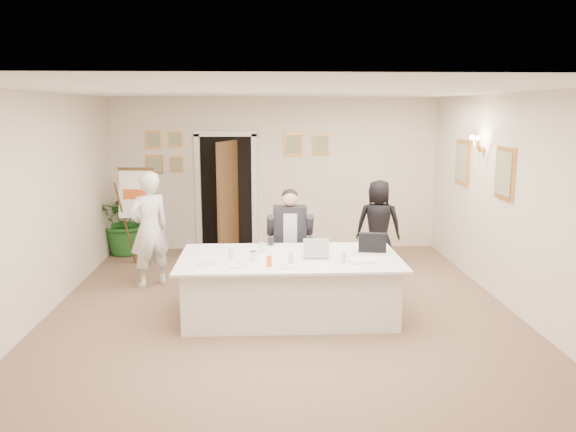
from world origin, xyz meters
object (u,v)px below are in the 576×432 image
(laptop_bag, at_px, (372,242))
(seated_man, at_px, (290,240))
(standing_man, at_px, (149,230))
(laptop, at_px, (315,246))
(steel_jug, at_px, (254,255))
(oj_glass, at_px, (269,261))
(flip_chart, at_px, (139,221))
(potted_palm, at_px, (127,220))
(standing_woman, at_px, (378,225))
(paper_stack, at_px, (362,261))
(conference_table, at_px, (290,286))

(laptop_bag, bearing_deg, seated_man, 150.23)
(standing_man, xyz_separation_m, laptop, (2.32, -1.33, 0.06))
(seated_man, xyz_separation_m, steel_jug, (-0.50, -1.16, 0.08))
(oj_glass, bearing_deg, laptop, 36.46)
(flip_chart, relative_size, potted_palm, 1.29)
(standing_man, relative_size, laptop_bag, 4.81)
(laptop, relative_size, oj_glass, 2.65)
(seated_man, relative_size, flip_chart, 0.93)
(standing_woman, height_order, laptop, standing_woman)
(seated_man, bearing_deg, potted_palm, 128.46)
(potted_palm, distance_m, paper_stack, 5.10)
(conference_table, bearing_deg, oj_glass, -120.87)
(flip_chart, bearing_deg, oj_glass, -54.17)
(conference_table, relative_size, seated_man, 1.84)
(laptop, bearing_deg, paper_stack, -26.99)
(flip_chart, distance_m, potted_palm, 0.85)
(flip_chart, distance_m, oj_glass, 3.66)
(standing_man, xyz_separation_m, steel_jug, (1.55, -1.46, -0.02))
(standing_woman, distance_m, oj_glass, 3.11)
(paper_stack, relative_size, oj_glass, 2.32)
(standing_woman, bearing_deg, flip_chart, 4.37)
(paper_stack, bearing_deg, conference_table, 161.71)
(seated_man, bearing_deg, steel_jug, -126.46)
(seated_man, distance_m, flip_chart, 2.88)
(laptop, xyz_separation_m, paper_stack, (0.54, -0.28, -0.12))
(oj_glass, bearing_deg, standing_woman, 54.27)
(potted_palm, height_order, oj_glass, potted_palm)
(standing_man, height_order, potted_palm, standing_man)
(steel_jug, bearing_deg, flip_chart, 126.34)
(laptop, xyz_separation_m, laptop_bag, (0.76, 0.19, -0.01))
(potted_palm, relative_size, paper_stack, 4.13)
(conference_table, relative_size, paper_stack, 9.09)
(laptop, bearing_deg, standing_woman, 59.92)
(flip_chart, height_order, steel_jug, flip_chart)
(conference_table, bearing_deg, seated_man, 86.84)
(conference_table, distance_m, potted_palm, 4.31)
(standing_woman, bearing_deg, laptop, 70.27)
(laptop_bag, relative_size, oj_glass, 2.73)
(flip_chart, distance_m, paper_stack, 4.31)
(seated_man, xyz_separation_m, oj_glass, (-0.32, -1.47, 0.09))
(potted_palm, relative_size, oj_glass, 9.58)
(conference_table, distance_m, laptop, 0.61)
(paper_stack, distance_m, oj_glass, 1.14)
(standing_woman, height_order, laptop_bag, standing_woman)
(potted_palm, relative_size, laptop_bag, 3.51)
(conference_table, height_order, oj_glass, oj_glass)
(flip_chart, xyz_separation_m, laptop_bag, (3.48, -2.34, 0.15))
(paper_stack, distance_m, steel_jug, 1.32)
(conference_table, xyz_separation_m, laptop, (0.32, -0.01, 0.52))
(seated_man, distance_m, laptop_bag, 1.33)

